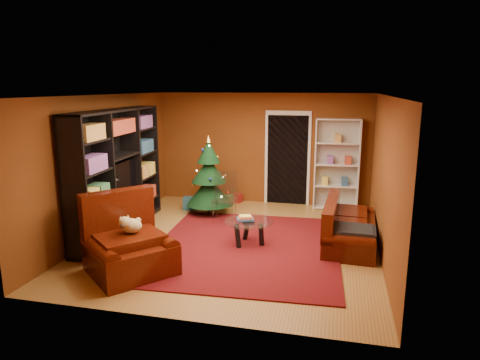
% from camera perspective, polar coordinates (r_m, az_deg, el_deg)
% --- Properties ---
extents(floor, '(5.00, 5.50, 0.05)m').
position_cam_1_polar(floor, '(7.85, -0.67, -8.30)').
color(floor, olive).
rests_on(floor, ground).
extents(ceiling, '(5.00, 5.50, 0.05)m').
position_cam_1_polar(ceiling, '(7.34, -0.72, 11.42)').
color(ceiling, silver).
rests_on(ceiling, wall_back).
extents(wall_back, '(5.00, 0.05, 2.60)m').
position_cam_1_polar(wall_back, '(10.16, 3.03, 4.20)').
color(wall_back, brown).
rests_on(wall_back, ground).
extents(wall_left, '(0.05, 5.50, 2.60)m').
position_cam_1_polar(wall_left, '(8.44, -17.60, 1.92)').
color(wall_left, brown).
rests_on(wall_left, ground).
extents(wall_right, '(0.05, 5.50, 2.60)m').
position_cam_1_polar(wall_right, '(7.32, 18.89, 0.29)').
color(wall_right, brown).
rests_on(wall_right, ground).
extents(doorway, '(1.06, 0.60, 2.16)m').
position_cam_1_polar(doorway, '(10.07, 6.33, 2.62)').
color(doorway, black).
rests_on(doorway, floor).
extents(rug, '(3.34, 3.84, 0.02)m').
position_cam_1_polar(rug, '(7.55, 0.84, -8.89)').
color(rug, '#5E0E11').
rests_on(rug, floor).
extents(media_unit, '(0.61, 3.07, 2.34)m').
position_cam_1_polar(media_unit, '(8.36, -15.98, 1.02)').
color(media_unit, black).
rests_on(media_unit, floor).
extents(christmas_tree, '(1.13, 1.13, 1.75)m').
position_cam_1_polar(christmas_tree, '(9.28, -4.17, 0.55)').
color(christmas_tree, black).
rests_on(christmas_tree, floor).
extents(gift_box_teal, '(0.33, 0.33, 0.28)m').
position_cam_1_polar(gift_box_teal, '(9.83, -6.76, -3.09)').
color(gift_box_teal, '#1E5567').
rests_on(gift_box_teal, floor).
extents(gift_box_green, '(0.26, 0.26, 0.25)m').
position_cam_1_polar(gift_box_green, '(10.03, -1.75, -2.77)').
color(gift_box_green, '#2D5E2A').
rests_on(gift_box_green, floor).
extents(gift_box_red, '(0.25, 0.25, 0.20)m').
position_cam_1_polar(gift_box_red, '(10.34, -0.36, -2.42)').
color(gift_box_red, maroon).
rests_on(gift_box_red, floor).
extents(white_bookshelf, '(0.99, 0.40, 2.11)m').
position_cam_1_polar(white_bookshelf, '(9.85, 12.75, 2.02)').
color(white_bookshelf, white).
rests_on(white_bookshelf, floor).
extents(armchair, '(1.74, 1.74, 0.96)m').
position_cam_1_polar(armchair, '(6.63, -14.47, -8.04)').
color(armchair, '#3A0F05').
rests_on(armchair, rug).
extents(dog, '(0.49, 0.50, 0.31)m').
position_cam_1_polar(dog, '(6.62, -14.34, -5.92)').
color(dog, '#CFC388').
rests_on(dog, armchair).
extents(sofa, '(0.94, 1.92, 0.81)m').
position_cam_1_polar(sofa, '(7.82, 14.51, -5.47)').
color(sofa, '#3A0F05').
rests_on(sofa, rug).
extents(coffee_table, '(1.12, 1.12, 0.55)m').
position_cam_1_polar(coffee_table, '(7.59, 1.15, -7.01)').
color(coffee_table, gray).
rests_on(coffee_table, rug).
extents(acrylic_chair, '(0.52, 0.56, 0.94)m').
position_cam_1_polar(acrylic_chair, '(8.74, -2.12, -2.72)').
color(acrylic_chair, '#66605B').
rests_on(acrylic_chair, rug).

